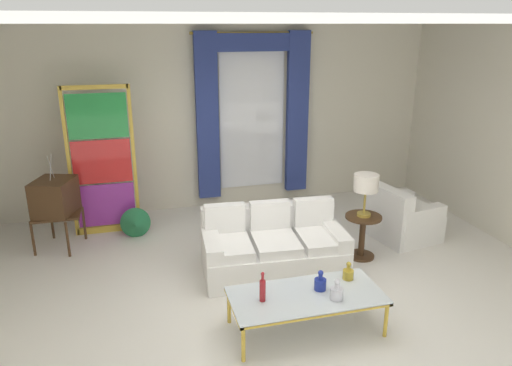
{
  "coord_description": "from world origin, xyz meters",
  "views": [
    {
      "loc": [
        -1.47,
        -4.78,
        3.0
      ],
      "look_at": [
        0.05,
        0.9,
        1.05
      ],
      "focal_mm": 33.82,
      "sensor_mm": 36.0,
      "label": 1
    }
  ],
  "objects_px": {
    "bottle_amber_squat": "(337,292)",
    "vintage_tv": "(55,198)",
    "table_lamp_brass": "(366,185)",
    "bottle_crystal_tall": "(263,289)",
    "armchair_white": "(401,220)",
    "coffee_table": "(306,297)",
    "peacock_figurine": "(136,224)",
    "bottle_blue_decanter": "(348,273)",
    "couch_white_long": "(272,247)",
    "bottle_ruby_flask": "(320,283)",
    "round_side_table": "(362,233)",
    "stained_glass_divider": "(102,165)"
  },
  "relations": [
    {
      "from": "coffee_table",
      "to": "round_side_table",
      "type": "distance_m",
      "value": 1.87
    },
    {
      "from": "bottle_amber_squat",
      "to": "vintage_tv",
      "type": "height_order",
      "value": "vintage_tv"
    },
    {
      "from": "couch_white_long",
      "to": "round_side_table",
      "type": "height_order",
      "value": "couch_white_long"
    },
    {
      "from": "bottle_amber_squat",
      "to": "round_side_table",
      "type": "distance_m",
      "value": 1.83
    },
    {
      "from": "vintage_tv",
      "to": "bottle_ruby_flask",
      "type": "bearing_deg",
      "value": -43.29
    },
    {
      "from": "bottle_blue_decanter",
      "to": "table_lamp_brass",
      "type": "xyz_separation_m",
      "value": [
        0.76,
        1.16,
        0.55
      ]
    },
    {
      "from": "peacock_figurine",
      "to": "bottle_ruby_flask",
      "type": "bearing_deg",
      "value": -56.37
    },
    {
      "from": "stained_glass_divider",
      "to": "table_lamp_brass",
      "type": "height_order",
      "value": "stained_glass_divider"
    },
    {
      "from": "bottle_ruby_flask",
      "to": "bottle_blue_decanter",
      "type": "bearing_deg",
      "value": 18.68
    },
    {
      "from": "coffee_table",
      "to": "bottle_ruby_flask",
      "type": "relative_size",
      "value": 7.08
    },
    {
      "from": "couch_white_long",
      "to": "bottle_crystal_tall",
      "type": "xyz_separation_m",
      "value": [
        -0.5,
        -1.32,
        0.23
      ]
    },
    {
      "from": "couch_white_long",
      "to": "bottle_crystal_tall",
      "type": "distance_m",
      "value": 1.43
    },
    {
      "from": "armchair_white",
      "to": "table_lamp_brass",
      "type": "bearing_deg",
      "value": -154.52
    },
    {
      "from": "bottle_crystal_tall",
      "to": "stained_glass_divider",
      "type": "distance_m",
      "value": 3.49
    },
    {
      "from": "armchair_white",
      "to": "bottle_amber_squat",
      "type": "bearing_deg",
      "value": -134.72
    },
    {
      "from": "bottle_blue_decanter",
      "to": "bottle_amber_squat",
      "type": "relative_size",
      "value": 0.91
    },
    {
      "from": "bottle_crystal_tall",
      "to": "stained_glass_divider",
      "type": "height_order",
      "value": "stained_glass_divider"
    },
    {
      "from": "round_side_table",
      "to": "table_lamp_brass",
      "type": "height_order",
      "value": "table_lamp_brass"
    },
    {
      "from": "vintage_tv",
      "to": "bottle_amber_squat",
      "type": "bearing_deg",
      "value": -44.53
    },
    {
      "from": "bottle_ruby_flask",
      "to": "bottle_amber_squat",
      "type": "bearing_deg",
      "value": -66.52
    },
    {
      "from": "coffee_table",
      "to": "bottle_blue_decanter",
      "type": "distance_m",
      "value": 0.57
    },
    {
      "from": "bottle_amber_squat",
      "to": "bottle_blue_decanter",
      "type": "bearing_deg",
      "value": 49.74
    },
    {
      "from": "bottle_crystal_tall",
      "to": "bottle_ruby_flask",
      "type": "relative_size",
      "value": 1.44
    },
    {
      "from": "bottle_blue_decanter",
      "to": "bottle_amber_squat",
      "type": "xyz_separation_m",
      "value": [
        -0.28,
        -0.33,
        0.01
      ]
    },
    {
      "from": "bottle_ruby_flask",
      "to": "table_lamp_brass",
      "type": "distance_m",
      "value": 1.8
    },
    {
      "from": "bottle_crystal_tall",
      "to": "couch_white_long",
      "type": "bearing_deg",
      "value": 69.15
    },
    {
      "from": "stained_glass_divider",
      "to": "table_lamp_brass",
      "type": "bearing_deg",
      "value": -27.76
    },
    {
      "from": "couch_white_long",
      "to": "table_lamp_brass",
      "type": "bearing_deg",
      "value": 0.76
    },
    {
      "from": "armchair_white",
      "to": "stained_glass_divider",
      "type": "xyz_separation_m",
      "value": [
        -4.14,
        1.35,
        0.77
      ]
    },
    {
      "from": "bottle_blue_decanter",
      "to": "couch_white_long",
      "type": "bearing_deg",
      "value": 113.28
    },
    {
      "from": "bottle_crystal_tall",
      "to": "stained_glass_divider",
      "type": "relative_size",
      "value": 0.14
    },
    {
      "from": "vintage_tv",
      "to": "peacock_figurine",
      "type": "relative_size",
      "value": 2.24
    },
    {
      "from": "bottle_blue_decanter",
      "to": "bottle_amber_squat",
      "type": "distance_m",
      "value": 0.43
    },
    {
      "from": "coffee_table",
      "to": "peacock_figurine",
      "type": "height_order",
      "value": "peacock_figurine"
    },
    {
      "from": "bottle_crystal_tall",
      "to": "round_side_table",
      "type": "bearing_deg",
      "value": 37.27
    },
    {
      "from": "bottle_crystal_tall",
      "to": "armchair_white",
      "type": "bearing_deg",
      "value": 33.83
    },
    {
      "from": "coffee_table",
      "to": "bottle_crystal_tall",
      "type": "height_order",
      "value": "bottle_crystal_tall"
    },
    {
      "from": "bottle_ruby_flask",
      "to": "armchair_white",
      "type": "distance_m",
      "value": 2.59
    },
    {
      "from": "vintage_tv",
      "to": "table_lamp_brass",
      "type": "bearing_deg",
      "value": -19.08
    },
    {
      "from": "vintage_tv",
      "to": "bottle_blue_decanter",
      "type": "bearing_deg",
      "value": -38.42
    },
    {
      "from": "bottle_amber_squat",
      "to": "bottle_ruby_flask",
      "type": "bearing_deg",
      "value": 113.48
    },
    {
      "from": "bottle_amber_squat",
      "to": "table_lamp_brass",
      "type": "distance_m",
      "value": 1.9
    },
    {
      "from": "armchair_white",
      "to": "stained_glass_divider",
      "type": "height_order",
      "value": "stained_glass_divider"
    },
    {
      "from": "bottle_crystal_tall",
      "to": "table_lamp_brass",
      "type": "bearing_deg",
      "value": 37.27
    },
    {
      "from": "table_lamp_brass",
      "to": "vintage_tv",
      "type": "bearing_deg",
      "value": 160.92
    },
    {
      "from": "couch_white_long",
      "to": "vintage_tv",
      "type": "height_order",
      "value": "vintage_tv"
    },
    {
      "from": "bottle_amber_squat",
      "to": "vintage_tv",
      "type": "bearing_deg",
      "value": 135.47
    },
    {
      "from": "couch_white_long",
      "to": "round_side_table",
      "type": "relative_size",
      "value": 3.05
    },
    {
      "from": "bottle_ruby_flask",
      "to": "bottle_crystal_tall",
      "type": "bearing_deg",
      "value": -175.33
    },
    {
      "from": "coffee_table",
      "to": "bottle_blue_decanter",
      "type": "relative_size",
      "value": 7.74
    }
  ]
}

